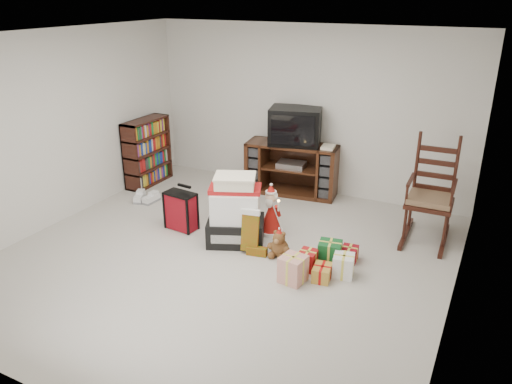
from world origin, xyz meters
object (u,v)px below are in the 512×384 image
(red_suitcase, at_px, (181,211))
(crt_television, at_px, (295,126))
(teddy_bear, at_px, (279,245))
(tv_stand, at_px, (292,169))
(santa_figurine, at_px, (271,214))
(mrs_claus_figurine, at_px, (219,202))
(gift_pile, at_px, (236,214))
(rocking_chair, at_px, (430,203))
(gift_cluster, at_px, (325,262))
(bookshelf, at_px, (147,153))
(sneaker_pair, at_px, (145,198))

(red_suitcase, distance_m, crt_television, 2.17)
(red_suitcase, relative_size, teddy_bear, 1.83)
(tv_stand, distance_m, red_suitcase, 1.99)
(santa_figurine, height_order, mrs_claus_figurine, santa_figurine)
(gift_pile, bearing_deg, teddy_bear, -31.77)
(teddy_bear, bearing_deg, rocking_chair, 41.78)
(tv_stand, height_order, gift_pile, gift_pile)
(rocking_chair, bearing_deg, gift_pile, -152.04)
(red_suitcase, xyz_separation_m, gift_cluster, (2.04, -0.16, -0.14))
(bookshelf, bearing_deg, rocking_chair, 0.66)
(bookshelf, bearing_deg, red_suitcase, -38.86)
(rocking_chair, relative_size, mrs_claus_figurine, 2.06)
(bookshelf, bearing_deg, gift_cluster, -20.88)
(sneaker_pair, bearing_deg, rocking_chair, -2.16)
(bookshelf, relative_size, santa_figurine, 1.59)
(gift_cluster, bearing_deg, mrs_claus_figurine, 159.72)
(mrs_claus_figurine, bearing_deg, sneaker_pair, 178.54)
(tv_stand, distance_m, crt_television, 0.67)
(tv_stand, relative_size, sneaker_pair, 3.86)
(red_suitcase, height_order, mrs_claus_figurine, mrs_claus_figurine)
(tv_stand, distance_m, mrs_claus_figurine, 1.44)
(gift_cluster, bearing_deg, tv_stand, 122.29)
(tv_stand, distance_m, rocking_chair, 2.21)
(teddy_bear, height_order, santa_figurine, santa_figurine)
(teddy_bear, height_order, mrs_claus_figurine, mrs_claus_figurine)
(teddy_bear, xyz_separation_m, gift_cluster, (0.59, -0.08, -0.03))
(gift_pile, xyz_separation_m, gift_cluster, (1.23, -0.17, -0.26))
(crt_television, bearing_deg, tv_stand, -170.81)
(teddy_bear, distance_m, gift_cluster, 0.59)
(bookshelf, xyz_separation_m, santa_figurine, (2.53, -0.73, -0.26))
(teddy_bear, height_order, crt_television, crt_television)
(gift_cluster, relative_size, crt_television, 1.11)
(gift_pile, bearing_deg, santa_figurine, 33.59)
(mrs_claus_figurine, height_order, gift_cluster, mrs_claus_figurine)
(red_suitcase, relative_size, crt_television, 0.70)
(santa_figurine, distance_m, sneaker_pair, 2.11)
(rocking_chair, relative_size, crt_television, 1.61)
(gift_cluster, bearing_deg, crt_television, 121.49)
(sneaker_pair, xyz_separation_m, crt_television, (1.83, 1.32, 1.01))
(bookshelf, relative_size, rocking_chair, 0.77)
(santa_figurine, bearing_deg, bookshelf, 163.95)
(tv_stand, bearing_deg, red_suitcase, -120.59)
(rocking_chair, distance_m, crt_television, 2.27)
(red_suitcase, bearing_deg, santa_figurine, 27.54)
(red_suitcase, relative_size, santa_figurine, 0.90)
(gift_pile, distance_m, sneaker_pair, 1.92)
(red_suitcase, bearing_deg, crt_television, 71.97)
(santa_figurine, xyz_separation_m, sneaker_pair, (-2.10, 0.08, -0.20))
(bookshelf, distance_m, santa_figurine, 2.65)
(teddy_bear, relative_size, santa_figurine, 0.49)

